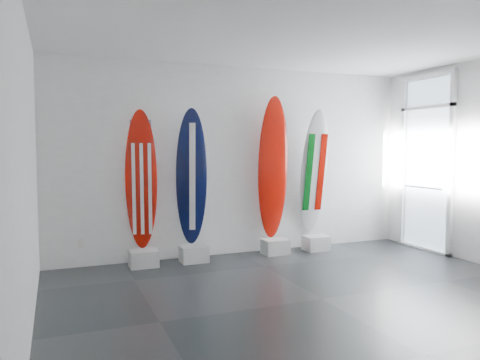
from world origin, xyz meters
name	(u,v)px	position (x,y,z in m)	size (l,w,h in m)	color
floor	(322,299)	(0.00, 0.00, 0.00)	(6.00, 6.00, 0.00)	black
ceiling	(325,29)	(0.00, 0.00, 3.00)	(6.00, 6.00, 0.00)	white
wall_back	(239,161)	(0.00, 2.50, 1.50)	(6.00, 6.00, 0.00)	silver
wall_left	(26,172)	(-3.00, 0.00, 1.50)	(5.00, 5.00, 0.00)	silver
display_block_usa	(144,259)	(-1.62, 2.18, 0.12)	(0.40, 0.30, 0.24)	silver
surfboard_usa	(141,180)	(-1.62, 2.28, 1.25)	(0.46, 0.08, 2.02)	#A00D04
display_block_navy	(194,254)	(-0.87, 2.18, 0.12)	(0.40, 0.30, 0.24)	silver
surfboard_navy	(191,177)	(-0.87, 2.28, 1.27)	(0.47, 0.08, 2.06)	black
display_block_swiss	(275,247)	(0.49, 2.18, 0.12)	(0.40, 0.30, 0.24)	silver
surfboard_swiss	(273,168)	(0.49, 2.28, 1.39)	(0.52, 0.08, 2.30)	#A00D04
display_block_italy	(316,243)	(1.25, 2.18, 0.12)	(0.40, 0.30, 0.24)	silver
surfboard_italy	(314,173)	(1.25, 2.28, 1.29)	(0.48, 0.08, 2.13)	silver
wall_outlet	(81,243)	(-2.45, 2.48, 0.35)	(0.09, 0.02, 0.13)	silver
glass_door	(426,165)	(2.97, 1.55, 1.43)	(0.12, 1.16, 2.85)	white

